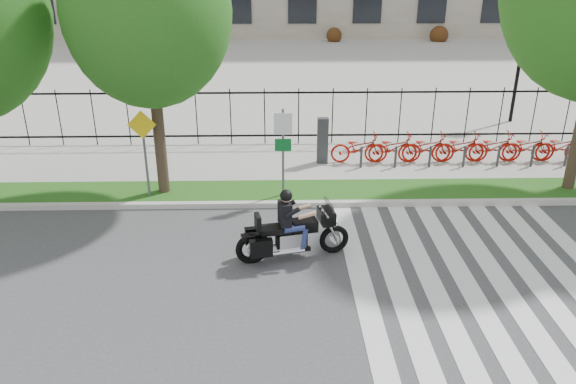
{
  "coord_description": "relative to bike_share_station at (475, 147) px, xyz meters",
  "views": [
    {
      "loc": [
        0.4,
        -10.04,
        6.57
      ],
      "look_at": [
        0.69,
        3.0,
        0.92
      ],
      "focal_mm": 35.0,
      "sensor_mm": 36.0,
      "label": 1
    }
  ],
  "objects": [
    {
      "name": "sign_pole_regulatory",
      "position": [
        -6.29,
        -2.62,
        1.1
      ],
      "size": [
        0.5,
        0.09,
        2.5
      ],
      "color": "#59595B",
      "rests_on": "grass_verge"
    },
    {
      "name": "sign_pole_warning",
      "position": [
        -10.08,
        -2.62,
        1.1
      ],
      "size": [
        0.78,
        0.09,
        2.49
      ],
      "color": "#59595B",
      "rests_on": "grass_verge"
    },
    {
      "name": "iron_fence",
      "position": [
        -6.88,
        2.0,
        0.51
      ],
      "size": [
        30.0,
        0.06,
        2.0
      ],
      "primitive_type": null,
      "color": "black",
      "rests_on": "sidewalk"
    },
    {
      "name": "bike_share_station",
      "position": [
        0.0,
        0.0,
        0.0
      ],
      "size": [
        10.0,
        0.86,
        1.5
      ],
      "color": "#2D2D33",
      "rests_on": "sidewalk"
    },
    {
      "name": "sidewalk",
      "position": [
        -6.88,
        0.25,
        -0.56
      ],
      "size": [
        60.0,
        3.5,
        0.15
      ],
      "primitive_type": "cube",
      "color": "#9E9C94",
      "rests_on": "ground"
    },
    {
      "name": "curb",
      "position": [
        -6.88,
        -3.1,
        -0.56
      ],
      "size": [
        60.0,
        0.2,
        0.15
      ],
      "primitive_type": "cube",
      "color": "#BCB8B1",
      "rests_on": "ground"
    },
    {
      "name": "grass_verge",
      "position": [
        -6.88,
        -2.25,
        -0.56
      ],
      "size": [
        60.0,
        1.5,
        0.15
      ],
      "primitive_type": "cube",
      "color": "#1F4912",
      "rests_on": "ground"
    },
    {
      "name": "crosswalk_stripes",
      "position": [
        -2.05,
        -7.2,
        -0.63
      ],
      "size": [
        5.7,
        8.0,
        0.01
      ],
      "primitive_type": null,
      "color": "silver",
      "rests_on": "ground"
    },
    {
      "name": "motorcycle_rider",
      "position": [
        -6.12,
        -5.89,
        0.05
      ],
      "size": [
        2.65,
        1.08,
        2.07
      ],
      "color": "black",
      "rests_on": "ground"
    },
    {
      "name": "ground",
      "position": [
        -6.88,
        -7.2,
        -0.64
      ],
      "size": [
        120.0,
        120.0,
        0.0
      ],
      "primitive_type": "plane",
      "color": "#3E3E41",
      "rests_on": "ground"
    },
    {
      "name": "street_tree_1",
      "position": [
        -9.73,
        -2.25,
        4.48
      ],
      "size": [
        4.32,
        4.32,
        7.47
      ],
      "color": "#372A1E",
      "rests_on": "grass_verge"
    },
    {
      "name": "plaza",
      "position": [
        -6.88,
        17.8,
        -0.59
      ],
      "size": [
        80.0,
        34.0,
        0.1
      ],
      "primitive_type": "cube",
      "color": "#9E9C94",
      "rests_on": "ground"
    },
    {
      "name": "lamp_post_right",
      "position": [
        3.12,
        4.8,
        2.57
      ],
      "size": [
        1.06,
        0.7,
        4.25
      ],
      "color": "black",
      "rests_on": "ground"
    }
  ]
}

